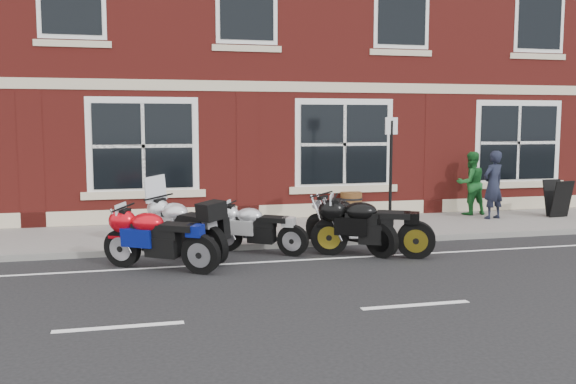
# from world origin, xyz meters

# --- Properties ---
(ground) EXTENTS (80.00, 80.00, 0.00)m
(ground) POSITION_xyz_m (0.00, 0.00, 0.00)
(ground) COLOR black
(ground) RESTS_ON ground
(sidewalk) EXTENTS (30.00, 3.00, 0.12)m
(sidewalk) POSITION_xyz_m (0.00, 3.00, 0.06)
(sidewalk) COLOR slate
(sidewalk) RESTS_ON ground
(kerb) EXTENTS (30.00, 0.16, 0.12)m
(kerb) POSITION_xyz_m (0.00, 1.42, 0.06)
(kerb) COLOR slate
(kerb) RESTS_ON ground
(pub_building) EXTENTS (24.00, 12.00, 12.00)m
(pub_building) POSITION_xyz_m (0.00, 10.50, 6.00)
(pub_building) COLOR maroon
(pub_building) RESTS_ON ground
(moto_touring_silver) EXTENTS (1.36, 2.02, 1.51)m
(moto_touring_silver) POSITION_xyz_m (-2.86, 0.96, 0.62)
(moto_touring_silver) COLOR black
(moto_touring_silver) RESTS_ON ground
(moto_sport_red) EXTENTS (1.92, 1.37, 1.00)m
(moto_sport_red) POSITION_xyz_m (-3.36, 0.04, 0.58)
(moto_sport_red) COLOR black
(moto_sport_red) RESTS_ON ground
(moto_sport_black) EXTENTS (2.16, 1.16, 1.05)m
(moto_sport_black) POSITION_xyz_m (0.56, 0.21, 0.60)
(moto_sport_black) COLOR black
(moto_sport_black) RESTS_ON ground
(moto_sport_silver) EXTENTS (1.70, 1.24, 0.89)m
(moto_sport_silver) POSITION_xyz_m (-1.44, 1.02, 0.51)
(moto_sport_silver) COLOR black
(moto_sport_silver) RESTS_ON ground
(moto_naked_black) EXTENTS (1.26, 2.02, 1.02)m
(moto_naked_black) POSITION_xyz_m (0.34, 0.77, 0.58)
(moto_naked_black) COLOR black
(moto_naked_black) RESTS_ON ground
(pedestrian_left) EXTENTS (0.71, 0.57, 1.71)m
(pedestrian_left) POSITION_xyz_m (4.98, 3.21, 0.97)
(pedestrian_left) COLOR black
(pedestrian_left) RESTS_ON sidewalk
(pedestrian_right) EXTENTS (0.83, 0.67, 1.65)m
(pedestrian_right) POSITION_xyz_m (4.81, 4.00, 0.94)
(pedestrian_right) COLOR #1C6327
(pedestrian_right) RESTS_ON sidewalk
(a_board_sign) EXTENTS (0.61, 0.45, 0.95)m
(a_board_sign) POSITION_xyz_m (6.77, 3.10, 0.60)
(a_board_sign) COLOR black
(a_board_sign) RESTS_ON sidewalk
(barrel_planter) EXTENTS (0.58, 0.58, 0.64)m
(barrel_planter) POSITION_xyz_m (1.63, 4.30, 0.44)
(barrel_planter) COLOR #441E12
(barrel_planter) RESTS_ON sidewalk
(parking_sign) EXTENTS (0.33, 0.16, 2.51)m
(parking_sign) POSITION_xyz_m (1.52, 1.55, 1.57)
(parking_sign) COLOR black
(parking_sign) RESTS_ON sidewalk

